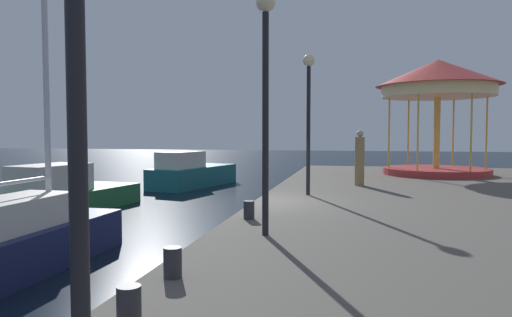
{
  "coord_description": "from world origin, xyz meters",
  "views": [
    {
      "loc": [
        2.72,
        -12.85,
        2.69
      ],
      "look_at": [
        -0.67,
        3.32,
        1.79
      ],
      "focal_mm": 33.03,
      "sensor_mm": 36.0,
      "label": 1
    }
  ],
  "objects_px": {
    "carousel": "(438,89)",
    "lamp_post_far_end": "(309,99)",
    "sailboat_navy": "(16,242)",
    "motorboat_green": "(63,194)",
    "bollard_south": "(249,210)",
    "bollard_center": "(129,306)",
    "person_mid_promenade": "(360,160)",
    "bollard_north": "(173,262)",
    "lamp_post_mid_promenade": "(265,71)",
    "motorboat_teal": "(191,173)"
  },
  "relations": [
    {
      "from": "motorboat_teal",
      "to": "lamp_post_mid_promenade",
      "type": "distance_m",
      "value": 15.59
    },
    {
      "from": "motorboat_teal",
      "to": "sailboat_navy",
      "type": "height_order",
      "value": "sailboat_navy"
    },
    {
      "from": "bollard_north",
      "to": "carousel",
      "type": "bearing_deg",
      "value": 70.56
    },
    {
      "from": "bollard_north",
      "to": "person_mid_promenade",
      "type": "relative_size",
      "value": 0.2
    },
    {
      "from": "bollard_center",
      "to": "person_mid_promenade",
      "type": "xyz_separation_m",
      "value": [
        2.33,
        13.15,
        0.74
      ]
    },
    {
      "from": "carousel",
      "to": "bollard_south",
      "type": "xyz_separation_m",
      "value": [
        -5.91,
        -12.57,
        -3.66
      ]
    },
    {
      "from": "carousel",
      "to": "person_mid_promenade",
      "type": "distance_m",
      "value": 6.96
    },
    {
      "from": "motorboat_teal",
      "to": "lamp_post_far_end",
      "type": "bearing_deg",
      "value": -50.46
    },
    {
      "from": "motorboat_green",
      "to": "bollard_south",
      "type": "height_order",
      "value": "motorboat_green"
    },
    {
      "from": "carousel",
      "to": "lamp_post_far_end",
      "type": "distance_m",
      "value": 9.72
    },
    {
      "from": "motorboat_green",
      "to": "sailboat_navy",
      "type": "distance_m",
      "value": 7.26
    },
    {
      "from": "bollard_south",
      "to": "motorboat_green",
      "type": "bearing_deg",
      "value": 150.42
    },
    {
      "from": "sailboat_navy",
      "to": "person_mid_promenade",
      "type": "distance_m",
      "value": 11.6
    },
    {
      "from": "sailboat_navy",
      "to": "lamp_post_far_end",
      "type": "relative_size",
      "value": 1.5
    },
    {
      "from": "lamp_post_mid_promenade",
      "to": "lamp_post_far_end",
      "type": "distance_m",
      "value": 5.84
    },
    {
      "from": "bollard_center",
      "to": "person_mid_promenade",
      "type": "bearing_deg",
      "value": 79.97
    },
    {
      "from": "motorboat_green",
      "to": "bollard_south",
      "type": "distance_m",
      "value": 8.6
    },
    {
      "from": "motorboat_green",
      "to": "bollard_center",
      "type": "relative_size",
      "value": 14.61
    },
    {
      "from": "bollard_south",
      "to": "person_mid_promenade",
      "type": "bearing_deg",
      "value": 71.48
    },
    {
      "from": "lamp_post_far_end",
      "to": "motorboat_green",
      "type": "bearing_deg",
      "value": -179.58
    },
    {
      "from": "motorboat_green",
      "to": "bollard_center",
      "type": "bearing_deg",
      "value": -53.07
    },
    {
      "from": "person_mid_promenade",
      "to": "lamp_post_mid_promenade",
      "type": "bearing_deg",
      "value": -101.44
    },
    {
      "from": "motorboat_teal",
      "to": "bollard_north",
      "type": "bearing_deg",
      "value": -71.11
    },
    {
      "from": "motorboat_teal",
      "to": "person_mid_promenade",
      "type": "height_order",
      "value": "person_mid_promenade"
    },
    {
      "from": "motorboat_teal",
      "to": "carousel",
      "type": "relative_size",
      "value": 1.06
    },
    {
      "from": "lamp_post_far_end",
      "to": "person_mid_promenade",
      "type": "height_order",
      "value": "lamp_post_far_end"
    },
    {
      "from": "lamp_post_mid_promenade",
      "to": "person_mid_promenade",
      "type": "relative_size",
      "value": 2.23
    },
    {
      "from": "lamp_post_mid_promenade",
      "to": "bollard_north",
      "type": "height_order",
      "value": "lamp_post_mid_promenade"
    },
    {
      "from": "sailboat_navy",
      "to": "motorboat_green",
      "type": "bearing_deg",
      "value": 117.51
    },
    {
      "from": "bollard_south",
      "to": "bollard_north",
      "type": "bearing_deg",
      "value": -90.67
    },
    {
      "from": "lamp_post_mid_promenade",
      "to": "bollard_north",
      "type": "xyz_separation_m",
      "value": [
        -0.71,
        -2.78,
        -2.82
      ]
    },
    {
      "from": "motorboat_teal",
      "to": "carousel",
      "type": "xyz_separation_m",
      "value": [
        11.65,
        0.24,
        3.98
      ]
    },
    {
      "from": "sailboat_navy",
      "to": "bollard_north",
      "type": "height_order",
      "value": "sailboat_navy"
    },
    {
      "from": "sailboat_navy",
      "to": "carousel",
      "type": "distance_m",
      "value": 18.31
    },
    {
      "from": "bollard_south",
      "to": "carousel",
      "type": "bearing_deg",
      "value": 64.83
    },
    {
      "from": "lamp_post_far_end",
      "to": "person_mid_promenade",
      "type": "bearing_deg",
      "value": 62.43
    },
    {
      "from": "sailboat_navy",
      "to": "lamp_post_far_end",
      "type": "height_order",
      "value": "sailboat_navy"
    },
    {
      "from": "person_mid_promenade",
      "to": "motorboat_teal",
      "type": "bearing_deg",
      "value": 148.42
    },
    {
      "from": "bollard_center",
      "to": "motorboat_teal",
      "type": "bearing_deg",
      "value": 107.87
    },
    {
      "from": "bollard_center",
      "to": "person_mid_promenade",
      "type": "distance_m",
      "value": 13.38
    },
    {
      "from": "lamp_post_far_end",
      "to": "bollard_north",
      "type": "height_order",
      "value": "lamp_post_far_end"
    },
    {
      "from": "lamp_post_mid_promenade",
      "to": "bollard_center",
      "type": "height_order",
      "value": "lamp_post_mid_promenade"
    },
    {
      "from": "carousel",
      "to": "lamp_post_far_end",
      "type": "relative_size",
      "value": 1.29
    },
    {
      "from": "motorboat_green",
      "to": "bollard_center",
      "type": "xyz_separation_m",
      "value": [
        7.59,
        -10.1,
        0.4
      ]
    },
    {
      "from": "sailboat_navy",
      "to": "person_mid_promenade",
      "type": "relative_size",
      "value": 3.21
    },
    {
      "from": "carousel",
      "to": "lamp_post_far_end",
      "type": "xyz_separation_m",
      "value": [
        -5.03,
        -8.27,
        -0.95
      ]
    },
    {
      "from": "motorboat_green",
      "to": "sailboat_navy",
      "type": "bearing_deg",
      "value": -62.49
    },
    {
      "from": "lamp_post_far_end",
      "to": "sailboat_navy",
      "type": "bearing_deg",
      "value": -127.55
    },
    {
      "from": "motorboat_teal",
      "to": "person_mid_promenade",
      "type": "relative_size",
      "value": 2.91
    },
    {
      "from": "carousel",
      "to": "bollard_center",
      "type": "height_order",
      "value": "carousel"
    }
  ]
}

